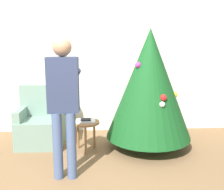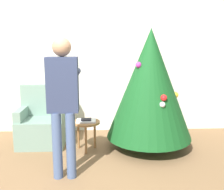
% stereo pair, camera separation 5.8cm
% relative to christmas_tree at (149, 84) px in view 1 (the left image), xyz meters
% --- Properties ---
extents(wall_back, '(8.00, 0.06, 2.70)m').
position_rel_christmas_tree_xyz_m(wall_back, '(-1.21, 0.95, 0.30)').
color(wall_back, silver).
rests_on(wall_back, ground_plane).
extents(christmas_tree, '(1.36, 1.36, 1.92)m').
position_rel_christmas_tree_xyz_m(christmas_tree, '(0.00, 0.00, 0.00)').
color(christmas_tree, brown).
rests_on(christmas_tree, ground_plane).
extents(armchair, '(0.76, 0.64, 0.99)m').
position_rel_christmas_tree_xyz_m(armchair, '(-1.77, 0.24, -0.71)').
color(armchair, gray).
rests_on(armchair, ground_plane).
extents(person_standing, '(0.40, 0.57, 1.75)m').
position_rel_christmas_tree_xyz_m(person_standing, '(-1.24, -0.89, -0.00)').
color(person_standing, '#475B84').
rests_on(person_standing, ground_plane).
extents(side_stool, '(0.44, 0.44, 0.48)m').
position_rel_christmas_tree_xyz_m(side_stool, '(-1.01, -0.07, -0.65)').
color(side_stool, olive).
rests_on(side_stool, ground_plane).
extents(laptop, '(0.31, 0.24, 0.02)m').
position_rel_christmas_tree_xyz_m(laptop, '(-1.01, -0.07, -0.57)').
color(laptop, silver).
rests_on(laptop, side_stool).
extents(book, '(0.16, 0.11, 0.02)m').
position_rel_christmas_tree_xyz_m(book, '(-1.01, -0.07, -0.55)').
color(book, black).
rests_on(book, laptop).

